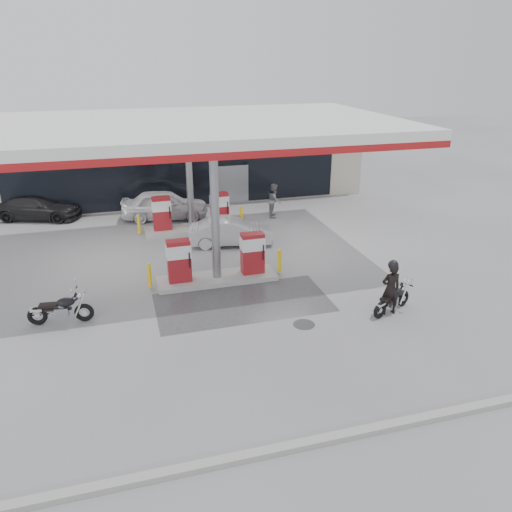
# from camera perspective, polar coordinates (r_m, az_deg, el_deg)

# --- Properties ---
(ground) EXTENTS (90.00, 90.00, 0.00)m
(ground) POSITION_cam_1_polar(r_m,az_deg,el_deg) (17.33, -3.10, -5.54)
(ground) COLOR gray
(ground) RESTS_ON ground
(wet_patch) EXTENTS (6.00, 3.00, 0.00)m
(wet_patch) POSITION_cam_1_polar(r_m,az_deg,el_deg) (17.44, -1.49, -5.33)
(wet_patch) COLOR #4C4C4F
(wet_patch) RESTS_ON ground
(drain_cover) EXTENTS (0.70, 0.70, 0.01)m
(drain_cover) POSITION_cam_1_polar(r_m,az_deg,el_deg) (16.18, 5.51, -7.79)
(drain_cover) COLOR #38383A
(drain_cover) RESTS_ON ground
(kerb) EXTENTS (28.00, 0.25, 0.15)m
(kerb) POSITION_cam_1_polar(r_m,az_deg,el_deg) (11.78, 5.14, -20.72)
(kerb) COLOR gray
(kerb) RESTS_ON ground
(store_building) EXTENTS (22.00, 8.22, 4.00)m
(store_building) POSITION_cam_1_polar(r_m,az_deg,el_deg) (31.67, -9.81, 10.97)
(store_building) COLOR beige
(store_building) RESTS_ON ground
(canopy) EXTENTS (16.00, 10.02, 5.51)m
(canopy) POSITION_cam_1_polar(r_m,az_deg,el_deg) (20.43, -6.68, 14.26)
(canopy) COLOR silver
(canopy) RESTS_ON ground
(pump_island_near) EXTENTS (5.14, 1.30, 1.78)m
(pump_island_near) POSITION_cam_1_polar(r_m,az_deg,el_deg) (18.80, -4.52, -0.86)
(pump_island_near) COLOR #9E9E99
(pump_island_near) RESTS_ON ground
(pump_island_far) EXTENTS (5.14, 1.30, 1.78)m
(pump_island_far) POSITION_cam_1_polar(r_m,az_deg,el_deg) (24.35, -7.40, 4.51)
(pump_island_far) COLOR #9E9E99
(pump_island_far) RESTS_ON ground
(main_motorcycle) EXTENTS (1.77, 0.99, 0.97)m
(main_motorcycle) POSITION_cam_1_polar(r_m,az_deg,el_deg) (17.28, 15.33, -4.86)
(main_motorcycle) COLOR black
(main_motorcycle) RESTS_ON ground
(biker_main) EXTENTS (0.67, 0.46, 1.80)m
(biker_main) POSITION_cam_1_polar(r_m,az_deg,el_deg) (16.93, 15.13, -3.65)
(biker_main) COLOR black
(biker_main) RESTS_ON ground
(parked_motorcycle) EXTENTS (2.06, 0.79, 1.06)m
(parked_motorcycle) POSITION_cam_1_polar(r_m,az_deg,el_deg) (17.15, -21.35, -5.74)
(parked_motorcycle) COLOR black
(parked_motorcycle) RESTS_ON ground
(sedan_white) EXTENTS (4.63, 2.44, 1.50)m
(sedan_white) POSITION_cam_1_polar(r_m,az_deg,el_deg) (26.31, -10.41, 5.78)
(sedan_white) COLOR silver
(sedan_white) RESTS_ON ground
(attendant) EXTENTS (0.92, 1.04, 1.77)m
(attendant) POSITION_cam_1_polar(r_m,az_deg,el_deg) (26.22, 2.10, 6.38)
(attendant) COLOR slate
(attendant) RESTS_ON ground
(hatchback_silver) EXTENTS (3.89, 1.91, 1.23)m
(hatchback_silver) POSITION_cam_1_polar(r_m,az_deg,el_deg) (22.38, -2.95, 2.79)
(hatchback_silver) COLOR #A9AAB1
(hatchback_silver) RESTS_ON ground
(parked_car_left) EXTENTS (4.75, 3.09, 1.28)m
(parked_car_left) POSITION_cam_1_polar(r_m,az_deg,el_deg) (28.28, -23.76, 5.16)
(parked_car_left) COLOR black
(parked_car_left) RESTS_ON ground
(parked_car_right) EXTENTS (4.01, 1.98, 1.10)m
(parked_car_right) POSITION_cam_1_polar(r_m,az_deg,el_deg) (30.93, -0.83, 8.24)
(parked_car_right) COLOR #9EA2A6
(parked_car_right) RESTS_ON ground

